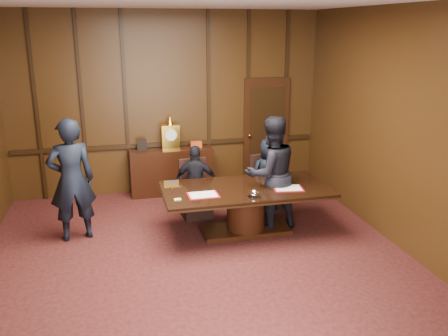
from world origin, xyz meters
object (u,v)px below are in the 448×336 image
object	(u,v)px
sideboard	(172,169)
signatory_left	(196,182)
conference_table	(246,203)
signatory_right	(269,175)
witness_left	(72,180)
witness_right	(271,173)

from	to	relation	value
sideboard	signatory_left	size ratio (longest dim) A/B	1.25
conference_table	signatory_right	bearing A→B (deg)	50.91
sideboard	conference_table	distance (m)	2.34
signatory_left	witness_left	xyz separation A→B (m)	(-1.98, -0.38, 0.31)
sideboard	witness_left	world-z (taller)	witness_left
sideboard	conference_table	world-z (taller)	sideboard
conference_table	signatory_right	world-z (taller)	signatory_right
signatory_left	signatory_right	xyz separation A→B (m)	(1.30, 0.00, 0.03)
sideboard	witness_right	world-z (taller)	witness_right
sideboard	signatory_right	xyz separation A→B (m)	(1.55, -1.36, 0.18)
witness_left	witness_right	world-z (taller)	witness_left
conference_table	witness_right	distance (m)	0.62
signatory_right	witness_left	distance (m)	3.31
conference_table	witness_left	world-z (taller)	witness_left
witness_left	witness_right	size ratio (longest dim) A/B	1.03
conference_table	witness_right	bearing A→B (deg)	15.44
conference_table	signatory_left	size ratio (longest dim) A/B	2.05
conference_table	witness_left	size ratio (longest dim) A/B	1.37
conference_table	signatory_right	xyz separation A→B (m)	(0.65, 0.80, 0.16)
signatory_left	signatory_right	bearing A→B (deg)	-166.51
signatory_left	witness_right	bearing A→B (deg)	161.85
sideboard	witness_left	bearing A→B (deg)	-134.78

